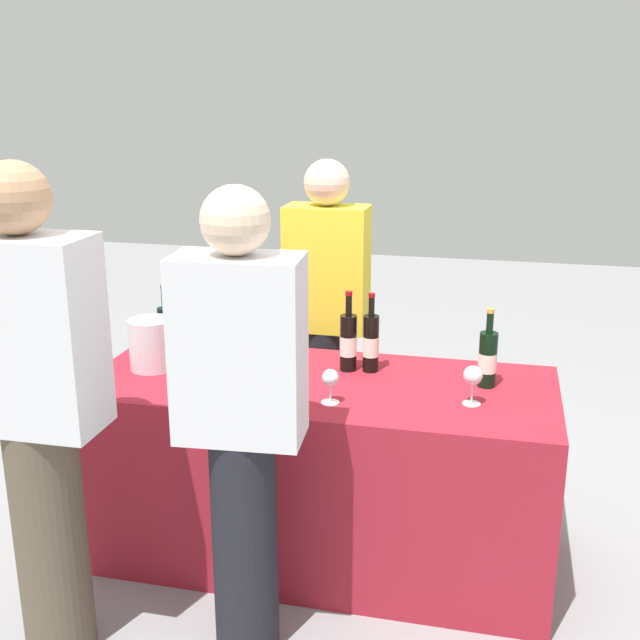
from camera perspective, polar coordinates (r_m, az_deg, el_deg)
ground_plane at (r=3.45m, az=0.00°, el=-16.29°), size 12.00×12.00×0.00m
tasting_table at (r=3.26m, az=0.00°, el=-10.67°), size 1.83×0.76×0.76m
wine_bottle_0 at (r=3.45m, az=-11.05°, el=-0.69°), size 0.07×0.07×0.31m
wine_bottle_1 at (r=3.43m, az=-9.33°, el=-0.61°), size 0.07×0.07×0.31m
wine_bottle_2 at (r=3.30m, az=-4.58°, el=-1.18°), size 0.07×0.07×0.30m
wine_bottle_3 at (r=3.19m, az=2.06°, el=-1.59°), size 0.07×0.07×0.33m
wine_bottle_4 at (r=3.18m, az=3.69°, el=-1.64°), size 0.06×0.06×0.33m
wine_bottle_5 at (r=3.08m, az=12.01°, el=-2.74°), size 0.07×0.07×0.31m
wine_glass_0 at (r=2.96m, az=-2.35°, el=-3.52°), size 0.07×0.07×0.14m
wine_glass_1 at (r=2.86m, az=0.75°, el=-4.32°), size 0.07×0.07×0.13m
wine_glass_2 at (r=2.90m, az=10.99°, el=-4.05°), size 0.07×0.07×0.15m
ice_bucket at (r=3.28m, az=-12.06°, el=-1.71°), size 0.18×0.18×0.21m
server_pouring at (r=3.70m, az=0.48°, el=0.48°), size 0.38×0.21×1.56m
guest_0 at (r=2.68m, az=-19.81°, el=-5.82°), size 0.43×0.24×1.67m
guest_1 at (r=2.55m, az=-5.71°, el=-6.88°), size 0.42×0.25×1.60m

